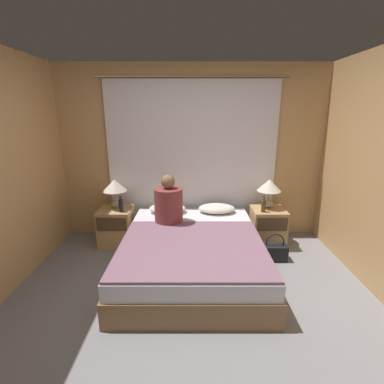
# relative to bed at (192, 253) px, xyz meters

# --- Properties ---
(ground_plane) EXTENTS (16.00, 16.00, 0.00)m
(ground_plane) POSITION_rel_bed_xyz_m (0.00, -0.81, -0.22)
(ground_plane) COLOR gray
(wall_back) EXTENTS (3.94, 0.06, 2.50)m
(wall_back) POSITION_rel_bed_xyz_m (0.00, 1.11, 1.03)
(wall_back) COLOR tan
(wall_back) RESTS_ON ground_plane
(curtain_panel) EXTENTS (2.64, 0.02, 2.31)m
(curtain_panel) POSITION_rel_bed_xyz_m (0.00, 1.05, 0.93)
(curtain_panel) COLOR white
(curtain_panel) RESTS_ON ground_plane
(bed) EXTENTS (1.62, 2.00, 0.45)m
(bed) POSITION_rel_bed_xyz_m (0.00, 0.00, 0.00)
(bed) COLOR olive
(bed) RESTS_ON ground_plane
(nightstand_left) EXTENTS (0.46, 0.44, 0.53)m
(nightstand_left) POSITION_rel_bed_xyz_m (-1.08, 0.69, 0.04)
(nightstand_left) COLOR tan
(nightstand_left) RESTS_ON ground_plane
(nightstand_right) EXTENTS (0.46, 0.44, 0.53)m
(nightstand_right) POSITION_rel_bed_xyz_m (1.08, 0.69, 0.04)
(nightstand_right) COLOR tan
(nightstand_right) RESTS_ON ground_plane
(lamp_left) EXTENTS (0.33, 0.33, 0.41)m
(lamp_left) POSITION_rel_bed_xyz_m (-1.08, 0.77, 0.61)
(lamp_left) COLOR #B2A899
(lamp_left) RESTS_ON nightstand_left
(lamp_right) EXTENTS (0.33, 0.33, 0.41)m
(lamp_right) POSITION_rel_bed_xyz_m (1.08, 0.77, 0.61)
(lamp_right) COLOR #B2A899
(lamp_right) RESTS_ON nightstand_right
(pillow_left) EXTENTS (0.52, 0.34, 0.12)m
(pillow_left) POSITION_rel_bed_xyz_m (-0.36, 0.79, 0.29)
(pillow_left) COLOR silver
(pillow_left) RESTS_ON bed
(pillow_right) EXTENTS (0.52, 0.34, 0.12)m
(pillow_right) POSITION_rel_bed_xyz_m (0.36, 0.79, 0.29)
(pillow_right) COLOR silver
(pillow_right) RESTS_ON bed
(blanket_on_bed) EXTENTS (1.56, 1.34, 0.03)m
(blanket_on_bed) POSITION_rel_bed_xyz_m (0.00, -0.30, 0.24)
(blanket_on_bed) COLOR slate
(blanket_on_bed) RESTS_ON bed
(person_left_in_bed) EXTENTS (0.37, 0.37, 0.64)m
(person_left_in_bed) POSITION_rel_bed_xyz_m (-0.30, 0.41, 0.49)
(person_left_in_bed) COLOR brown
(person_left_in_bed) RESTS_ON bed
(beer_bottle_on_left_stand) EXTENTS (0.06, 0.06, 0.24)m
(beer_bottle_on_left_stand) POSITION_rel_bed_xyz_m (-0.97, 0.59, 0.40)
(beer_bottle_on_left_stand) COLOR black
(beer_bottle_on_left_stand) RESTS_ON nightstand_left
(beer_bottle_on_right_stand) EXTENTS (0.06, 0.06, 0.23)m
(beer_bottle_on_right_stand) POSITION_rel_bed_xyz_m (0.97, 0.59, 0.40)
(beer_bottle_on_right_stand) COLOR #513819
(beer_bottle_on_right_stand) RESTS_ON nightstand_right
(handbag_on_floor) EXTENTS (0.31, 0.17, 0.36)m
(handbag_on_floor) POSITION_rel_bed_xyz_m (1.07, 0.25, -0.11)
(handbag_on_floor) COLOR black
(handbag_on_floor) RESTS_ON ground_plane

